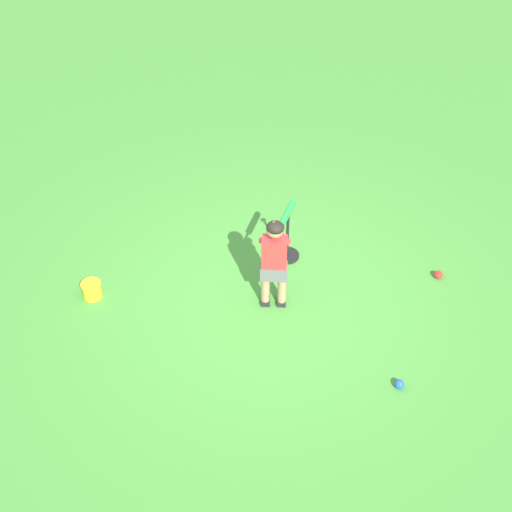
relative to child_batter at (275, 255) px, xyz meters
name	(u,v)px	position (x,y,z in m)	size (l,w,h in m)	color
ground_plane	(269,300)	(-0.03, 0.05, -0.65)	(40.00, 40.00, 0.00)	#479338
child_batter	(275,255)	(0.00, 0.00, 0.00)	(0.71, 0.53, 1.08)	#232328
play_ball_far_right	(399,384)	(0.22, -1.58, -0.61)	(0.09, 0.09, 0.09)	blue
play_ball_by_bucket	(438,275)	(1.65, -0.79, -0.60)	(0.09, 0.09, 0.09)	red
batting_tee	(287,249)	(0.56, 0.48, -0.55)	(0.28, 0.28, 0.62)	black
toy_bucket	(92,289)	(-1.48, 1.22, -0.55)	(0.22, 0.22, 0.19)	yellow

